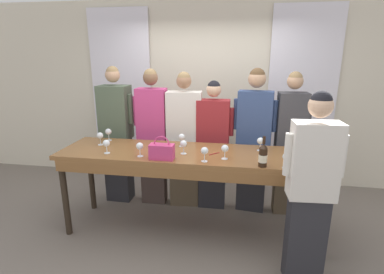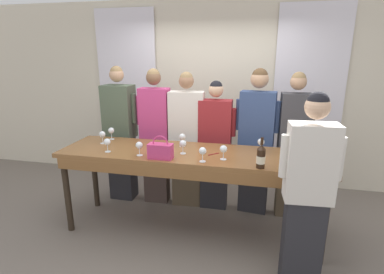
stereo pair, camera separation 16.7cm
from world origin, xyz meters
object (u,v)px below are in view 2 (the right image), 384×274
wine_glass_front_left (107,142)px  wine_glass_center_left (261,142)px  wine_glass_by_handbag (183,144)px  wine_glass_front_mid (224,149)px  wine_bottle (261,157)px  guest_olive_jacket (121,134)px  handbag (161,151)px  guest_beige_cap (292,145)px  wine_glass_near_host (102,135)px  wine_glass_back_mid (203,151)px  wine_glass_back_right (306,157)px  guest_cream_sweater (187,140)px  wine_glass_by_bottle (285,159)px  wine_glass_center_right (111,131)px  host_pouring (308,192)px  guest_striped_shirt (215,145)px  guest_pink_top (155,136)px  tasting_bar (190,161)px  wine_glass_front_right (182,137)px  guest_navy_coat (256,140)px  wine_glass_back_left (139,146)px  wine_glass_center_mid (302,147)px

wine_glass_front_left → wine_glass_center_left: size_ratio=1.00×
wine_glass_by_handbag → wine_glass_front_mid: bearing=-11.3°
wine_bottle → guest_olive_jacket: guest_olive_jacket is taller
wine_glass_front_mid → handbag: bearing=-170.5°
guest_beige_cap → wine_glass_near_host: bearing=-166.4°
wine_glass_back_mid → wine_glass_back_right: bearing=1.9°
wine_glass_near_host → guest_cream_sweater: 1.07m
wine_glass_back_mid → wine_glass_by_bottle: same height
wine_glass_center_right → guest_olive_jacket: size_ratio=0.08×
guest_olive_jacket → wine_glass_back_mid: bearing=-34.3°
host_pouring → guest_olive_jacket: bearing=151.4°
wine_glass_front_left → wine_glass_back_mid: same height
guest_olive_jacket → guest_striped_shirt: guest_olive_jacket is taller
guest_pink_top → guest_beige_cap: guest_pink_top is taller
tasting_bar → wine_glass_front_left: (-0.89, -0.16, 0.20)m
wine_glass_front_right → wine_glass_center_right: bearing=174.5°
wine_glass_back_mid → guest_navy_coat: size_ratio=0.08×
wine_glass_back_left → wine_glass_by_bottle: (1.47, -0.09, 0.00)m
wine_glass_back_right → wine_glass_near_host: 2.28m
handbag → wine_glass_back_left: 0.25m
wine_glass_front_mid → wine_glass_by_bottle: size_ratio=1.00×
wine_glass_by_handbag → guest_striped_shirt: 0.77m
wine_glass_by_bottle → guest_olive_jacket: 2.30m
wine_bottle → wine_glass_back_mid: (-0.57, 0.05, -0.00)m
guest_cream_sweater → wine_glass_front_right: bearing=-83.0°
wine_bottle → guest_beige_cap: 1.03m
wine_glass_near_host → guest_navy_coat: guest_navy_coat is taller
wine_glass_center_right → guest_olive_jacket: (-0.05, 0.35, -0.14)m
wine_glass_back_right → wine_glass_near_host: bearing=171.8°
wine_glass_center_right → guest_striped_shirt: guest_striped_shirt is taller
wine_glass_center_mid → guest_cream_sweater: (-1.36, 0.54, -0.16)m
tasting_bar → wine_glass_front_mid: wine_glass_front_mid is taller
wine_glass_front_left → wine_glass_by_handbag: size_ratio=1.00×
wine_glass_front_right → wine_glass_near_host: bearing=-174.3°
wine_glass_front_left → wine_bottle: bearing=-4.4°
wine_glass_front_left → wine_glass_front_mid: bearing=1.2°
guest_cream_sweater → guest_beige_cap: guest_beige_cap is taller
wine_glass_center_left → wine_glass_back_mid: size_ratio=1.00×
wine_glass_back_left → host_pouring: bearing=-13.1°
wine_glass_back_mid → wine_glass_back_right: size_ratio=1.00×
handbag → wine_glass_front_left: size_ratio=1.66×
wine_glass_front_right → guest_striped_shirt: 0.59m
tasting_bar → wine_glass_back_left: bearing=-158.4°
tasting_bar → wine_glass_center_left: wine_glass_center_left is taller
wine_glass_back_mid → guest_olive_jacket: 1.60m
wine_glass_near_host → wine_glass_by_bottle: (2.06, -0.41, 0.00)m
wine_glass_front_left → wine_glass_back_mid: 1.08m
guest_striped_shirt → guest_navy_coat: bearing=0.0°
wine_glass_near_host → wine_glass_by_handbag: same height
wine_glass_front_right → guest_olive_jacket: size_ratio=0.08×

